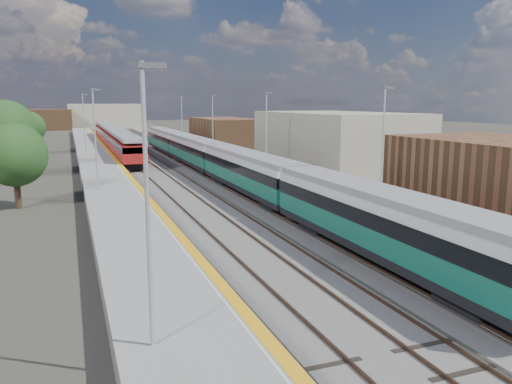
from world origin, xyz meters
TOP-DOWN VIEW (x-y plane):
  - ground at (0.00, 50.00)m, footprint 320.00×320.00m
  - ballast_bed at (-2.25, 52.50)m, footprint 10.50×155.00m
  - tracks at (-1.65, 54.18)m, footprint 8.96×160.00m
  - platform_right at (5.28, 52.49)m, footprint 4.70×155.00m
  - platform_left at (-9.05, 52.49)m, footprint 4.30×155.00m
  - buildings at (-18.12, 138.60)m, footprint 72.00×185.50m
  - green_train at (1.50, 42.10)m, footprint 2.66×74.18m
  - red_train at (-5.50, 77.03)m, footprint 2.76×55.93m
  - tree_a at (-15.70, 34.01)m, footprint 4.52×4.52m
  - tree_b at (-17.82, 49.89)m, footprint 5.75×5.75m
  - tree_c at (-17.37, 73.95)m, footprint 4.63×4.63m
  - tree_d at (23.34, 68.01)m, footprint 3.96×3.96m

SIDE VIEW (x-z plane):
  - ground at x=0.00m, z-range 0.00..0.00m
  - ballast_bed at x=-2.25m, z-range 0.00..0.06m
  - tracks at x=-1.65m, z-range 0.02..0.19m
  - platform_left at x=-9.05m, z-range -3.74..4.78m
  - platform_right at x=5.28m, z-range -3.72..4.80m
  - red_train at x=-5.50m, z-range 0.32..3.80m
  - green_train at x=1.50m, z-range 0.60..3.53m
  - tree_d at x=23.34m, z-range 0.69..6.06m
  - tree_a at x=-15.70m, z-range 0.79..6.92m
  - tree_c at x=-17.37m, z-range 0.81..7.08m
  - tree_b at x=-17.82m, z-range 1.01..8.80m
  - buildings at x=-18.12m, z-range -9.30..30.70m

